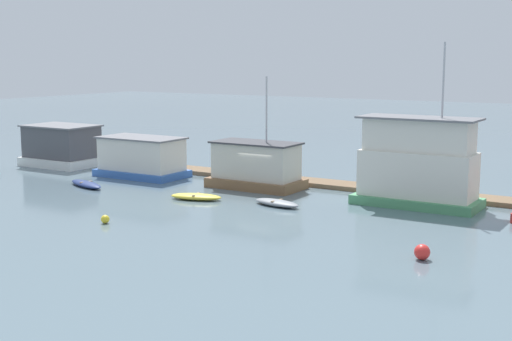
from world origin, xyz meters
TOP-DOWN VIEW (x-y plane):
  - ground_plane at (0.00, 0.00)m, footprint 200.00×200.00m
  - dock_walkway at (0.00, 3.27)m, footprint 51.00×2.18m
  - houseboat_white at (-19.42, 0.48)m, footprint 6.00×4.15m
  - houseboat_blue at (-10.35, -0.27)m, footprint 6.56×3.64m
  - houseboat_brown at (-0.71, 0.16)m, footprint 6.29×3.29m
  - houseboat_green at (10.48, 0.17)m, footprint 7.34×3.29m
  - dinghy_navy at (-10.77, -5.58)m, footprint 3.94×2.24m
  - dinghy_yellow at (-1.74, -5.26)m, footprint 3.47×2.07m
  - dinghy_grey at (3.46, -4.28)m, footprint 3.29×1.65m
  - mooring_post_near_left at (9.25, 1.93)m, footprint 0.25×0.25m
  - buoy_red at (14.50, -10.82)m, footprint 0.70×0.70m
  - buoy_yellow at (-2.09, -12.93)m, footprint 0.46×0.46m

SIDE VIEW (x-z plane):
  - ground_plane at x=0.00m, z-range 0.00..0.00m
  - dock_walkway at x=0.00m, z-range 0.00..0.30m
  - dinghy_navy at x=-10.77m, z-range 0.00..0.38m
  - dinghy_grey at x=3.46m, z-range 0.00..0.38m
  - dinghy_yellow at x=-1.74m, z-range 0.00..0.39m
  - buoy_yellow at x=-2.09m, z-range 0.00..0.46m
  - buoy_red at x=14.50m, z-range 0.00..0.70m
  - mooring_post_near_left at x=9.25m, z-range 0.00..1.71m
  - houseboat_blue at x=-10.35m, z-range -0.05..2.88m
  - houseboat_brown at x=-0.71m, z-range -2.27..5.22m
  - houseboat_white at x=-19.42m, z-range -0.06..3.24m
  - houseboat_green at x=10.48m, z-range -2.37..7.22m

